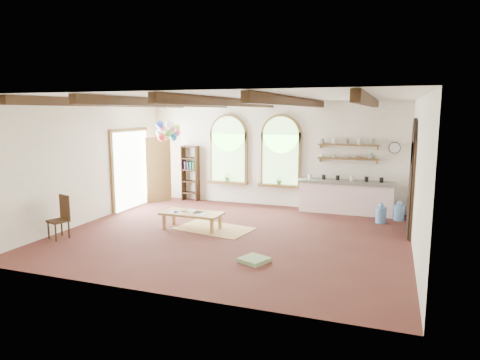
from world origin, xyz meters
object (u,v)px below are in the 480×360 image
at_px(kitchen_counter, 346,197).
at_px(coffee_table, 192,214).
at_px(side_chair, 59,226).
at_px(balloon_cluster, 168,131).

distance_m(kitchen_counter, coffee_table, 4.58).
distance_m(coffee_table, side_chair, 3.07).
bearing_deg(kitchen_counter, side_chair, -141.17).
height_order(kitchen_counter, coffee_table, kitchen_counter).
height_order(kitchen_counter, balloon_cluster, balloon_cluster).
relative_size(side_chair, balloon_cluster, 0.87).
height_order(coffee_table, balloon_cluster, balloon_cluster).
bearing_deg(coffee_table, kitchen_counter, 42.06).
xyz_separation_m(kitchen_counter, coffee_table, (-3.40, -3.07, -0.10)).
bearing_deg(side_chair, kitchen_counter, 38.83).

